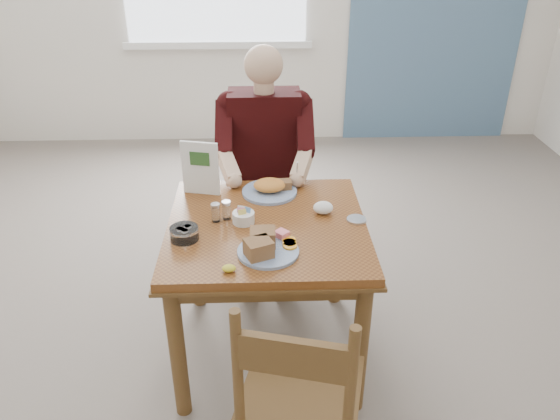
{
  "coord_description": "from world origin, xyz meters",
  "views": [
    {
      "loc": [
        -0.02,
        -2.14,
        1.99
      ],
      "look_at": [
        0.06,
        0.0,
        0.82
      ],
      "focal_mm": 35.0,
      "sensor_mm": 36.0,
      "label": 1
    }
  ],
  "objects_px": {
    "chair_near": "(299,399)",
    "near_plate": "(265,246)",
    "diner": "(265,151)",
    "table": "(267,244)",
    "far_plate": "(271,188)",
    "chair_far": "(265,196)"
  },
  "relations": [
    {
      "from": "near_plate",
      "to": "diner",
      "type": "bearing_deg",
      "value": 89.38
    },
    {
      "from": "chair_near",
      "to": "near_plate",
      "type": "distance_m",
      "value": 0.62
    },
    {
      "from": "diner",
      "to": "near_plate",
      "type": "distance_m",
      "value": 0.95
    },
    {
      "from": "diner",
      "to": "near_plate",
      "type": "height_order",
      "value": "diner"
    },
    {
      "from": "chair_far",
      "to": "near_plate",
      "type": "height_order",
      "value": "chair_far"
    },
    {
      "from": "near_plate",
      "to": "chair_near",
      "type": "bearing_deg",
      "value": -78.34
    },
    {
      "from": "chair_far",
      "to": "near_plate",
      "type": "distance_m",
      "value": 1.08
    },
    {
      "from": "chair_far",
      "to": "far_plate",
      "type": "xyz_separation_m",
      "value": [
        0.02,
        -0.49,
        0.3
      ]
    },
    {
      "from": "table",
      "to": "far_plate",
      "type": "distance_m",
      "value": 0.33
    },
    {
      "from": "near_plate",
      "to": "far_plate",
      "type": "relative_size",
      "value": 1.07
    },
    {
      "from": "table",
      "to": "diner",
      "type": "relative_size",
      "value": 0.66
    },
    {
      "from": "chair_far",
      "to": "far_plate",
      "type": "height_order",
      "value": "chair_far"
    },
    {
      "from": "diner",
      "to": "chair_near",
      "type": "bearing_deg",
      "value": -86.14
    },
    {
      "from": "chair_near",
      "to": "far_plate",
      "type": "distance_m",
      "value": 1.12
    },
    {
      "from": "chair_near",
      "to": "near_plate",
      "type": "bearing_deg",
      "value": 101.66
    },
    {
      "from": "diner",
      "to": "chair_far",
      "type": "bearing_deg",
      "value": 90.01
    },
    {
      "from": "near_plate",
      "to": "far_plate",
      "type": "height_order",
      "value": "near_plate"
    },
    {
      "from": "diner",
      "to": "far_plate",
      "type": "distance_m",
      "value": 0.41
    },
    {
      "from": "table",
      "to": "chair_near",
      "type": "relative_size",
      "value": 0.97
    },
    {
      "from": "table",
      "to": "chair_near",
      "type": "bearing_deg",
      "value": -82.65
    },
    {
      "from": "table",
      "to": "chair_near",
      "type": "distance_m",
      "value": 0.8
    },
    {
      "from": "chair_far",
      "to": "diner",
      "type": "bearing_deg",
      "value": -89.99
    }
  ]
}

